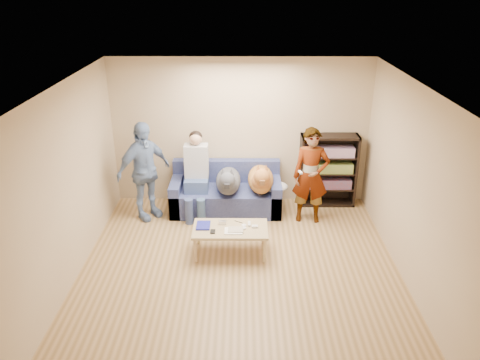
{
  "coord_description": "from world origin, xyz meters",
  "views": [
    {
      "loc": [
        0.04,
        -5.35,
        3.82
      ],
      "look_at": [
        0.0,
        1.2,
        0.95
      ],
      "focal_mm": 35.0,
      "sensor_mm": 36.0,
      "label": 1
    }
  ],
  "objects_px": {
    "notebook_blue": "(203,225)",
    "sofa": "(226,194)",
    "camera_silver": "(222,222)",
    "dog_tan": "(261,179)",
    "person_seated": "(196,171)",
    "coffee_table": "(230,231)",
    "person_standing_right": "(311,176)",
    "dog_gray": "(228,181)",
    "person_standing_left": "(144,171)",
    "bookshelf": "(328,169)"
  },
  "relations": [
    {
      "from": "sofa",
      "to": "person_seated",
      "type": "bearing_deg",
      "value": -165.74
    },
    {
      "from": "person_seated",
      "to": "dog_tan",
      "type": "relative_size",
      "value": 1.25
    },
    {
      "from": "person_standing_right",
      "to": "camera_silver",
      "type": "relative_size",
      "value": 14.7
    },
    {
      "from": "camera_silver",
      "to": "coffee_table",
      "type": "xyz_separation_m",
      "value": [
        0.12,
        -0.12,
        -0.07
      ]
    },
    {
      "from": "coffee_table",
      "to": "dog_gray",
      "type": "bearing_deg",
      "value": 93.13
    },
    {
      "from": "sofa",
      "to": "dog_tan",
      "type": "bearing_deg",
      "value": -16.12
    },
    {
      "from": "person_standing_left",
      "to": "notebook_blue",
      "type": "xyz_separation_m",
      "value": [
        1.06,
        -1.09,
        -0.41
      ]
    },
    {
      "from": "person_seated",
      "to": "coffee_table",
      "type": "height_order",
      "value": "person_seated"
    },
    {
      "from": "person_standing_right",
      "to": "camera_silver",
      "type": "height_order",
      "value": "person_standing_right"
    },
    {
      "from": "person_standing_left",
      "to": "dog_tan",
      "type": "relative_size",
      "value": 1.43
    },
    {
      "from": "bookshelf",
      "to": "dog_tan",
      "type": "bearing_deg",
      "value": -161.25
    },
    {
      "from": "person_standing_left",
      "to": "notebook_blue",
      "type": "relative_size",
      "value": 6.5
    },
    {
      "from": "notebook_blue",
      "to": "sofa",
      "type": "relative_size",
      "value": 0.14
    },
    {
      "from": "coffee_table",
      "to": "bookshelf",
      "type": "relative_size",
      "value": 0.85
    },
    {
      "from": "dog_gray",
      "to": "coffee_table",
      "type": "relative_size",
      "value": 1.14
    },
    {
      "from": "person_standing_left",
      "to": "person_seated",
      "type": "height_order",
      "value": "person_standing_left"
    },
    {
      "from": "camera_silver",
      "to": "bookshelf",
      "type": "height_order",
      "value": "bookshelf"
    },
    {
      "from": "notebook_blue",
      "to": "dog_gray",
      "type": "bearing_deg",
      "value": 73.87
    },
    {
      "from": "camera_silver",
      "to": "sofa",
      "type": "distance_m",
      "value": 1.33
    },
    {
      "from": "notebook_blue",
      "to": "coffee_table",
      "type": "relative_size",
      "value": 0.24
    },
    {
      "from": "person_standing_left",
      "to": "coffee_table",
      "type": "distance_m",
      "value": 1.91
    },
    {
      "from": "person_standing_left",
      "to": "dog_gray",
      "type": "xyz_separation_m",
      "value": [
        1.39,
        0.07,
        -0.2
      ]
    },
    {
      "from": "bookshelf",
      "to": "dog_gray",
      "type": "bearing_deg",
      "value": -164.96
    },
    {
      "from": "person_standing_left",
      "to": "coffee_table",
      "type": "bearing_deg",
      "value": -81.87
    },
    {
      "from": "person_standing_right",
      "to": "bookshelf",
      "type": "xyz_separation_m",
      "value": [
        0.39,
        0.64,
        -0.13
      ]
    },
    {
      "from": "notebook_blue",
      "to": "coffee_table",
      "type": "height_order",
      "value": "notebook_blue"
    },
    {
      "from": "person_seated",
      "to": "bookshelf",
      "type": "xyz_separation_m",
      "value": [
        2.3,
        0.36,
        -0.09
      ]
    },
    {
      "from": "notebook_blue",
      "to": "person_seated",
      "type": "relative_size",
      "value": 0.18
    },
    {
      "from": "notebook_blue",
      "to": "dog_gray",
      "type": "distance_m",
      "value": 1.22
    },
    {
      "from": "person_seated",
      "to": "sofa",
      "type": "bearing_deg",
      "value": 14.26
    },
    {
      "from": "notebook_blue",
      "to": "bookshelf",
      "type": "distance_m",
      "value": 2.66
    },
    {
      "from": "person_standing_right",
      "to": "dog_gray",
      "type": "xyz_separation_m",
      "value": [
        -1.36,
        0.16,
        -0.17
      ]
    },
    {
      "from": "person_standing_right",
      "to": "coffee_table",
      "type": "relative_size",
      "value": 1.47
    },
    {
      "from": "person_seated",
      "to": "notebook_blue",
      "type": "bearing_deg",
      "value": -80.63
    },
    {
      "from": "camera_silver",
      "to": "person_standing_left",
      "type": "bearing_deg",
      "value": 142.79
    },
    {
      "from": "person_seated",
      "to": "bookshelf",
      "type": "bearing_deg",
      "value": 8.91
    },
    {
      "from": "person_standing_left",
      "to": "camera_silver",
      "type": "relative_size",
      "value": 15.36
    },
    {
      "from": "dog_gray",
      "to": "sofa",
      "type": "bearing_deg",
      "value": 100.65
    },
    {
      "from": "notebook_blue",
      "to": "person_seated",
      "type": "xyz_separation_m",
      "value": [
        -0.21,
        1.27,
        0.34
      ]
    },
    {
      "from": "dog_tan",
      "to": "coffee_table",
      "type": "bearing_deg",
      "value": -111.09
    },
    {
      "from": "camera_silver",
      "to": "person_seated",
      "type": "bearing_deg",
      "value": 112.23
    },
    {
      "from": "camera_silver",
      "to": "dog_tan",
      "type": "xyz_separation_m",
      "value": [
        0.61,
        1.15,
        0.21
      ]
    },
    {
      "from": "camera_silver",
      "to": "dog_tan",
      "type": "distance_m",
      "value": 1.32
    },
    {
      "from": "person_standing_left",
      "to": "sofa",
      "type": "height_order",
      "value": "person_standing_left"
    },
    {
      "from": "camera_silver",
      "to": "coffee_table",
      "type": "height_order",
      "value": "camera_silver"
    },
    {
      "from": "camera_silver",
      "to": "person_seated",
      "type": "distance_m",
      "value": 1.33
    },
    {
      "from": "sofa",
      "to": "bookshelf",
      "type": "relative_size",
      "value": 1.46
    },
    {
      "from": "camera_silver",
      "to": "bookshelf",
      "type": "distance_m",
      "value": 2.4
    },
    {
      "from": "notebook_blue",
      "to": "person_seated",
      "type": "bearing_deg",
      "value": 99.37
    },
    {
      "from": "camera_silver",
      "to": "dog_tan",
      "type": "bearing_deg",
      "value": 62.06
    }
  ]
}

